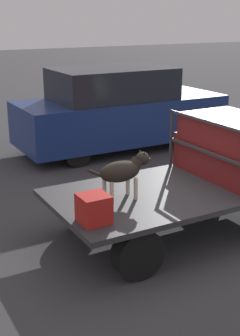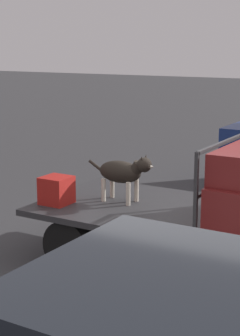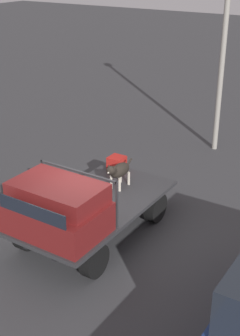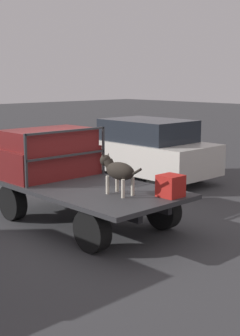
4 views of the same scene
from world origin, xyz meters
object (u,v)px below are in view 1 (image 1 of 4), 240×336
Objects in this scene: flatbed_truck at (176,199)px; cargo_crate at (94,209)px; dog at (124,171)px; parked_pickup_far at (119,110)px.

cargo_crate is at bearing -163.04° from flatbed_truck.
cargo_crate reaches higher than flatbed_truck.
dog is (-0.91, 0.03, 0.60)m from flatbed_truck.
dog is at bearing -121.07° from parked_pickup_far.
parked_pickup_far reaches higher than cargo_crate.
flatbed_truck is 10.46× the size of cargo_crate.
parked_pickup_far is (3.22, 5.12, 0.06)m from cargo_crate.
cargo_crate is 0.07× the size of parked_pickup_far.
parked_pickup_far is at bearing 71.08° from flatbed_truck.
dog reaches higher than cargo_crate.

